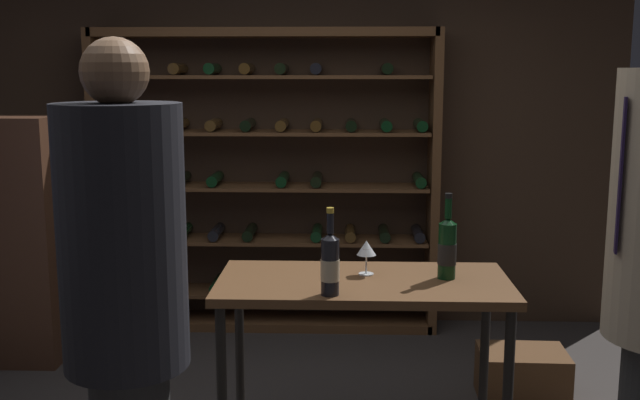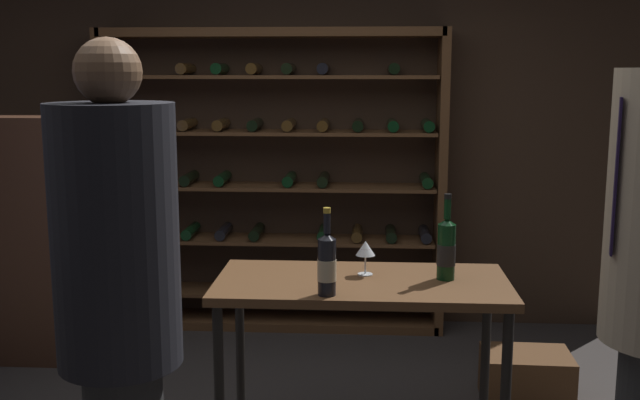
{
  "view_description": "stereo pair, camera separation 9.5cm",
  "coord_description": "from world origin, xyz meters",
  "px_view_note": "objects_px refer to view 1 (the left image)",
  "views": [
    {
      "loc": [
        0.33,
        -3.24,
        1.82
      ],
      "look_at": [
        0.2,
        0.18,
        1.22
      ],
      "focal_mm": 41.84,
      "sensor_mm": 36.0,
      "label": 1
    },
    {
      "loc": [
        0.42,
        -3.24,
        1.82
      ],
      "look_at": [
        0.2,
        0.18,
        1.22
      ],
      "focal_mm": 41.84,
      "sensor_mm": 36.0,
      "label": 2
    }
  ],
  "objects_px": {
    "wine_rack": "(264,182)",
    "wine_bottle_green_slim": "(447,248)",
    "wine_crate": "(522,375)",
    "tasting_table": "(363,301)",
    "person_bystander_red_print": "(125,297)",
    "display_cabinet": "(24,241)",
    "wine_bottle_gold_foil": "(330,264)",
    "wine_glass_stemmed_left": "(366,249)"
  },
  "relations": [
    {
      "from": "tasting_table",
      "to": "wine_bottle_green_slim",
      "type": "relative_size",
      "value": 3.37
    },
    {
      "from": "wine_rack",
      "to": "wine_crate",
      "type": "bearing_deg",
      "value": -36.66
    },
    {
      "from": "tasting_table",
      "to": "display_cabinet",
      "type": "xyz_separation_m",
      "value": [
        -2.08,
        1.25,
        -0.04
      ]
    },
    {
      "from": "tasting_table",
      "to": "wine_crate",
      "type": "relative_size",
      "value": 2.69
    },
    {
      "from": "wine_bottle_green_slim",
      "to": "tasting_table",
      "type": "bearing_deg",
      "value": -175.1
    },
    {
      "from": "wine_bottle_gold_foil",
      "to": "tasting_table",
      "type": "bearing_deg",
      "value": 58.77
    },
    {
      "from": "wine_rack",
      "to": "wine_crate",
      "type": "relative_size",
      "value": 4.99
    },
    {
      "from": "wine_rack",
      "to": "wine_bottle_gold_foil",
      "type": "distance_m",
      "value": 2.24
    },
    {
      "from": "person_bystander_red_print",
      "to": "wine_crate",
      "type": "bearing_deg",
      "value": -68.42
    },
    {
      "from": "wine_crate",
      "to": "tasting_table",
      "type": "bearing_deg",
      "value": -139.56
    },
    {
      "from": "display_cabinet",
      "to": "person_bystander_red_print",
      "type": "bearing_deg",
      "value": -58.37
    },
    {
      "from": "display_cabinet",
      "to": "wine_bottle_gold_foil",
      "type": "bearing_deg",
      "value": -37.43
    },
    {
      "from": "display_cabinet",
      "to": "wine_glass_stemmed_left",
      "type": "bearing_deg",
      "value": -29.11
    },
    {
      "from": "wine_bottle_gold_foil",
      "to": "display_cabinet",
      "type": "bearing_deg",
      "value": 142.57
    },
    {
      "from": "wine_bottle_green_slim",
      "to": "wine_bottle_gold_foil",
      "type": "xyz_separation_m",
      "value": [
        -0.51,
        -0.27,
        -0.01
      ]
    },
    {
      "from": "tasting_table",
      "to": "wine_bottle_gold_foil",
      "type": "bearing_deg",
      "value": -121.23
    },
    {
      "from": "tasting_table",
      "to": "person_bystander_red_print",
      "type": "bearing_deg",
      "value": -136.15
    },
    {
      "from": "wine_bottle_gold_foil",
      "to": "wine_glass_stemmed_left",
      "type": "relative_size",
      "value": 2.32
    },
    {
      "from": "display_cabinet",
      "to": "wine_bottle_gold_foil",
      "type": "distance_m",
      "value": 2.45
    },
    {
      "from": "person_bystander_red_print",
      "to": "wine_glass_stemmed_left",
      "type": "relative_size",
      "value": 12.26
    },
    {
      "from": "tasting_table",
      "to": "person_bystander_red_print",
      "type": "distance_m",
      "value": 1.17
    },
    {
      "from": "person_bystander_red_print",
      "to": "tasting_table",
      "type": "bearing_deg",
      "value": -66.68
    },
    {
      "from": "wine_crate",
      "to": "wine_bottle_green_slim",
      "type": "height_order",
      "value": "wine_bottle_green_slim"
    },
    {
      "from": "person_bystander_red_print",
      "to": "display_cabinet",
      "type": "bearing_deg",
      "value": 11.1
    },
    {
      "from": "wine_bottle_gold_foil",
      "to": "wine_glass_stemmed_left",
      "type": "xyz_separation_m",
      "value": [
        0.16,
        0.32,
        -0.02
      ]
    },
    {
      "from": "wine_bottle_green_slim",
      "to": "display_cabinet",
      "type": "bearing_deg",
      "value": 153.61
    },
    {
      "from": "wine_crate",
      "to": "display_cabinet",
      "type": "xyz_separation_m",
      "value": [
        -2.99,
        0.47,
        0.63
      ]
    },
    {
      "from": "display_cabinet",
      "to": "wine_bottle_green_slim",
      "type": "height_order",
      "value": "display_cabinet"
    },
    {
      "from": "wine_bottle_green_slim",
      "to": "wine_glass_stemmed_left",
      "type": "bearing_deg",
      "value": 172.05
    },
    {
      "from": "wine_rack",
      "to": "display_cabinet",
      "type": "relative_size",
      "value": 1.55
    },
    {
      "from": "tasting_table",
      "to": "wine_glass_stemmed_left",
      "type": "bearing_deg",
      "value": 80.36
    },
    {
      "from": "person_bystander_red_print",
      "to": "wine_glass_stemmed_left",
      "type": "xyz_separation_m",
      "value": [
        0.84,
        0.87,
        -0.04
      ]
    },
    {
      "from": "tasting_table",
      "to": "person_bystander_red_print",
      "type": "height_order",
      "value": "person_bystander_red_print"
    },
    {
      "from": "person_bystander_red_print",
      "to": "display_cabinet",
      "type": "distance_m",
      "value": 2.41
    },
    {
      "from": "tasting_table",
      "to": "display_cabinet",
      "type": "bearing_deg",
      "value": 149.06
    },
    {
      "from": "tasting_table",
      "to": "wine_crate",
      "type": "distance_m",
      "value": 1.37
    },
    {
      "from": "wine_bottle_gold_foil",
      "to": "wine_glass_stemmed_left",
      "type": "distance_m",
      "value": 0.35
    },
    {
      "from": "wine_bottle_green_slim",
      "to": "wine_glass_stemmed_left",
      "type": "height_order",
      "value": "wine_bottle_green_slim"
    },
    {
      "from": "wine_rack",
      "to": "wine_bottle_green_slim",
      "type": "distance_m",
      "value": 2.17
    },
    {
      "from": "display_cabinet",
      "to": "wine_bottle_gold_foil",
      "type": "relative_size",
      "value": 4.22
    },
    {
      "from": "tasting_table",
      "to": "wine_glass_stemmed_left",
      "type": "xyz_separation_m",
      "value": [
        0.01,
        0.08,
        0.22
      ]
    },
    {
      "from": "tasting_table",
      "to": "wine_bottle_green_slim",
      "type": "height_order",
      "value": "wine_bottle_green_slim"
    }
  ]
}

